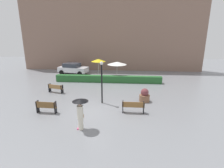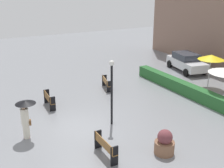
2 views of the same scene
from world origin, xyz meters
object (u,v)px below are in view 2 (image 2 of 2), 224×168
bench_near_right (105,146)px  lamp_post (112,86)px  bench_near_left (49,99)px  planter_pot (165,143)px  parked_car (186,62)px  patio_umbrella_yellow (211,57)px  bench_far_left (106,82)px  pedestrian_with_umbrella (25,114)px

bench_near_right → lamp_post: 3.54m
bench_near_left → planter_pot: bearing=21.6°
bench_near_right → lamp_post: lamp_post is taller
planter_pot → parked_car: 13.72m
parked_car → patio_umbrella_yellow: bearing=-21.1°
planter_pot → bench_near_left: bearing=-158.4°
bench_near_left → planter_pot: planter_pot is taller
bench_far_left → pedestrian_with_umbrella: size_ratio=0.81×
bench_near_left → planter_pot: size_ratio=1.32×
bench_far_left → pedestrian_with_umbrella: (4.28, -6.66, 0.80)m
bench_near_left → parked_car: bearing=98.0°
bench_near_left → parked_car: 13.14m
planter_pot → lamp_post: bearing=-169.5°
bench_far_left → parked_car: 8.44m
bench_near_right → bench_far_left: 8.60m
bench_near_left → pedestrian_with_umbrella: 3.84m
bench_far_left → patio_umbrella_yellow: size_ratio=0.66×
bench_far_left → planter_pot: (8.63, -1.63, 0.01)m
bench_far_left → bench_near_left: bearing=-76.3°
bench_near_right → bench_near_left: bearing=-175.2°
bench_near_right → patio_umbrella_yellow: size_ratio=0.68×
lamp_post → parked_car: size_ratio=0.80×
bench_far_left → planter_pot: planter_pot is taller
bench_near_left → pedestrian_with_umbrella: pedestrian_with_umbrella is taller
bench_near_right → planter_pot: (1.06, 2.43, -0.04)m
bench_near_left → bench_far_left: 4.74m
bench_near_right → pedestrian_with_umbrella: pedestrian_with_umbrella is taller
pedestrian_with_umbrella → lamp_post: (0.72, 4.35, 0.92)m
bench_near_left → pedestrian_with_umbrella: size_ratio=0.78×
bench_near_right → patio_umbrella_yellow: (-4.30, 10.93, 1.73)m
planter_pot → parked_car: (-9.35, 10.03, 0.31)m
pedestrian_with_umbrella → patio_umbrella_yellow: patio_umbrella_yellow is taller
pedestrian_with_umbrella → lamp_post: bearing=80.6°
lamp_post → parked_car: 12.22m
bench_near_left → bench_far_left: bearing=103.7°
bench_near_right → patio_umbrella_yellow: 11.87m
bench_near_left → pedestrian_with_umbrella: bearing=-33.1°
parked_car → lamp_post: bearing=-61.9°
bench_near_left → patio_umbrella_yellow: (2.15, 11.47, 1.74)m
lamp_post → parked_car: (-5.71, 10.71, -1.40)m
bench_near_right → parked_car: 14.97m
bench_near_right → parked_car: size_ratio=0.37×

